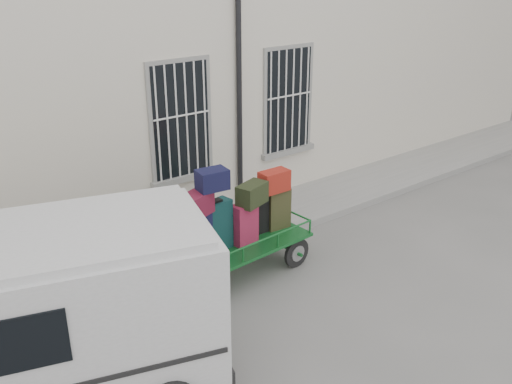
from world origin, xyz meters
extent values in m
plane|color=slate|center=(0.00, 0.00, 0.00)|extent=(80.00, 80.00, 0.00)
cube|color=beige|center=(0.00, 5.50, 3.00)|extent=(24.00, 5.00, 6.00)
cylinder|color=black|center=(0.95, 2.92, 2.80)|extent=(0.11, 0.11, 5.60)
cube|color=black|center=(-0.40, 2.98, 2.25)|extent=(1.20, 0.08, 2.20)
cube|color=gray|center=(-0.40, 2.96, 1.09)|extent=(1.45, 0.22, 0.12)
cube|color=black|center=(2.30, 2.98, 2.25)|extent=(1.20, 0.08, 2.20)
cube|color=gray|center=(2.30, 2.96, 1.09)|extent=(1.45, 0.22, 0.12)
cube|color=gray|center=(0.00, 2.20, 0.07)|extent=(24.00, 1.70, 0.15)
cylinder|color=black|center=(-1.54, 0.26, 0.27)|extent=(0.55, 0.10, 0.55)
cylinder|color=gray|center=(-1.54, 0.26, 0.27)|extent=(0.31, 0.12, 0.30)
cylinder|color=black|center=(-1.59, 1.09, 0.27)|extent=(0.55, 0.10, 0.55)
cylinder|color=gray|center=(-1.59, 1.09, 0.27)|extent=(0.31, 0.12, 0.30)
cylinder|color=black|center=(0.32, 0.37, 0.27)|extent=(0.55, 0.10, 0.55)
cylinder|color=gray|center=(0.32, 0.37, 0.27)|extent=(0.31, 0.12, 0.30)
cylinder|color=black|center=(0.27, 1.20, 0.27)|extent=(0.55, 0.10, 0.55)
cylinder|color=gray|center=(0.27, 1.20, 0.27)|extent=(0.31, 0.12, 0.30)
cube|color=#166428|center=(-0.64, 0.73, 0.60)|extent=(2.47, 1.24, 0.05)
cylinder|color=#166428|center=(-2.11, 0.64, 0.77)|extent=(0.32, 0.06, 0.61)
cube|color=black|center=(-1.55, 0.71, 1.04)|extent=(0.48, 0.32, 0.82)
cube|color=black|center=(-1.55, 0.71, 1.47)|extent=(0.20, 0.16, 0.03)
cube|color=#0E3332|center=(-1.09, 0.80, 1.06)|extent=(0.57, 0.32, 0.87)
cube|color=black|center=(-1.09, 0.80, 1.51)|extent=(0.22, 0.14, 0.03)
cube|color=maroon|center=(-0.58, 0.70, 0.99)|extent=(0.45, 0.29, 0.72)
cube|color=black|center=(-0.58, 0.70, 1.37)|extent=(0.18, 0.13, 0.03)
cube|color=black|center=(-0.15, 0.90, 0.97)|extent=(0.42, 0.24, 0.69)
cube|color=black|center=(-0.15, 0.90, 1.33)|extent=(0.17, 0.13, 0.03)
cube|color=#38331C|center=(0.24, 0.84, 1.00)|extent=(0.46, 0.30, 0.74)
cube|color=black|center=(0.24, 0.84, 1.39)|extent=(0.18, 0.14, 0.03)
cube|color=#591124|center=(-1.53, 0.65, 1.63)|extent=(0.57, 0.47, 0.36)
cube|color=black|center=(-0.44, 0.68, 1.50)|extent=(0.62, 0.46, 0.36)
cube|color=maroon|center=(0.14, 0.80, 1.56)|extent=(0.53, 0.29, 0.37)
cube|color=black|center=(-1.25, 0.64, 1.97)|extent=(0.50, 0.37, 0.32)
cube|color=silver|center=(-4.51, -0.22, 1.31)|extent=(4.86, 3.15, 1.84)
cube|color=silver|center=(-4.51, -0.22, 2.27)|extent=(4.62, 2.94, 0.10)
cube|color=black|center=(-2.35, -0.87, 1.61)|extent=(0.45, 1.38, 0.56)
cube|color=black|center=(-2.36, -0.87, 0.44)|extent=(0.64, 1.84, 0.22)
cube|color=white|center=(-2.32, -0.88, 0.67)|extent=(0.15, 0.42, 0.12)
cylinder|color=black|center=(-2.82, 0.25, 0.35)|extent=(0.73, 0.41, 0.69)
camera|label=1|loc=(-5.73, -6.26, 5.18)|focal=40.00mm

